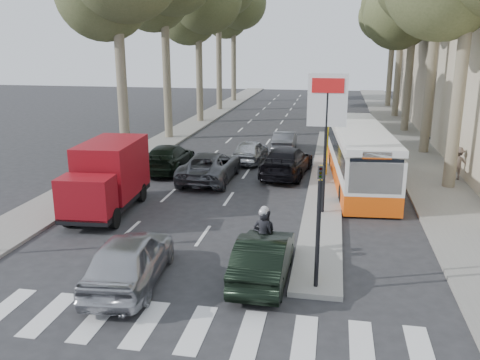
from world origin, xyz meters
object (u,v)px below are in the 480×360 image
(city_bus, at_px, (359,154))
(motorcycle, at_px, (263,235))
(dark_hatchback, at_px, (264,257))
(red_truck, at_px, (108,176))
(silver_hatchback, at_px, (130,259))

(city_bus, relative_size, motorcycle, 5.17)
(dark_hatchback, xyz_separation_m, motorcycle, (-0.21, 1.46, 0.12))
(red_truck, distance_m, motorcycle, 7.73)
(dark_hatchback, bearing_deg, city_bus, -104.88)
(city_bus, height_order, motorcycle, city_bus)
(silver_hatchback, xyz_separation_m, dark_hatchback, (3.71, 1.00, -0.09))
(silver_hatchback, xyz_separation_m, red_truck, (-3.35, 5.98, 0.72))
(motorcycle, bearing_deg, city_bus, 70.50)
(dark_hatchback, xyz_separation_m, red_truck, (-7.05, 4.98, 0.81))
(silver_hatchback, height_order, red_truck, red_truck)
(silver_hatchback, distance_m, dark_hatchback, 3.84)
(silver_hatchback, height_order, city_bus, city_bus)
(silver_hatchback, relative_size, city_bus, 0.42)
(silver_hatchback, bearing_deg, motorcycle, -150.27)
(red_truck, bearing_deg, silver_hatchback, -64.75)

